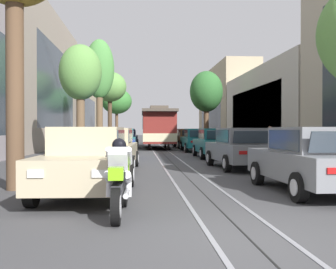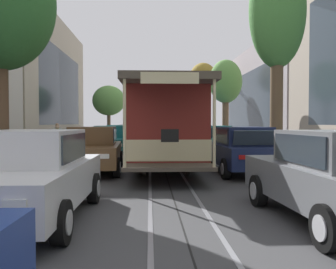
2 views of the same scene
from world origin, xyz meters
name	(u,v)px [view 1 (image 1 of 2)]	position (x,y,z in m)	size (l,w,h in m)	color
ground_plane	(160,150)	(0.00, 23.71, 0.00)	(160.00, 160.00, 0.00)	#424244
trolley_track_rails	(157,148)	(0.00, 27.64, 0.00)	(1.14, 67.29, 0.01)	gray
building_facade_left	(28,91)	(-10.48, 27.36, 4.65)	(5.53, 58.99, 10.84)	gray
building_facade_right	(293,90)	(10.60, 24.96, 4.65)	(5.53, 58.99, 10.61)	#BCAD93
parked_car_beige_near_left	(88,161)	(-2.70, 3.98, 0.80)	(2.11, 4.41, 1.58)	#C1B28E
parked_car_beige_second_left	(110,149)	(-2.60, 9.69, 0.80)	(2.15, 4.42, 1.58)	#C1B28E
parked_car_blue_mid_left	(118,143)	(-2.64, 16.09, 0.80)	(2.05, 4.38, 1.58)	#233D93
parked_car_teal_fourth_left	(122,140)	(-2.66, 21.71, 0.80)	(2.00, 4.36, 1.58)	#196B70
parked_car_navy_fifth_left	(126,138)	(-2.62, 27.83, 0.80)	(2.06, 4.39, 1.58)	#19234C
parked_car_grey_sixth_left	(128,137)	(-2.63, 34.05, 0.80)	(2.13, 4.42, 1.58)	slate
parked_car_grey_near_right	(311,159)	(2.63, 4.04, 0.80)	(2.07, 4.39, 1.58)	slate
parked_car_grey_second_right	(240,148)	(2.41, 9.86, 0.80)	(2.14, 4.42, 1.58)	slate
parked_car_teal_mid_right	(215,143)	(2.55, 15.72, 0.80)	(2.01, 4.36, 1.58)	#196B70
parked_car_teal_fourth_right	(197,140)	(2.46, 21.77, 0.80)	(2.02, 4.37, 1.58)	#196B70
parked_car_brown_fifth_right	(187,138)	(2.50, 27.31, 0.80)	(2.13, 4.42, 1.58)	brown
parked_car_white_sixth_right	(181,137)	(2.63, 33.55, 0.80)	(2.04, 4.38, 1.58)	silver
parked_car_blue_far_right	(174,136)	(2.48, 38.96, 0.80)	(2.08, 4.40, 1.58)	#233D93
street_tree_kerb_left_second	(80,75)	(-4.59, 15.74, 4.39)	(2.22, 2.04, 5.99)	brown
street_tree_kerb_left_mid	(99,72)	(-4.57, 25.63, 5.99)	(2.28, 1.82, 8.53)	brown
street_tree_kerb_left_fourth	(110,88)	(-4.48, 35.24, 5.79)	(3.37, 3.04, 7.42)	#4C3826
street_tree_kerb_left_far	(117,102)	(-4.39, 45.87, 5.13)	(3.91, 3.37, 6.81)	brown
street_tree_kerb_right_second	(206,92)	(4.56, 30.02, 4.90)	(2.98, 3.09, 6.81)	brown
cable_car_trolley	(158,128)	(0.00, 26.29, 1.66)	(2.64, 9.15, 3.28)	maroon
motorcycle_with_rider	(119,179)	(-1.88, 1.75, 0.65)	(0.56, 1.99, 1.37)	black
pedestrian_on_left_pavement	(249,139)	(5.59, 19.85, 0.89)	(0.55, 0.42, 1.59)	#4C4233
pedestrian_on_right_pavement	(270,139)	(6.20, 17.49, 0.97)	(0.55, 0.42, 1.71)	slate
pedestrian_crossing_far	(75,137)	(-6.67, 26.78, 0.96)	(0.55, 0.42, 1.69)	#282D38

